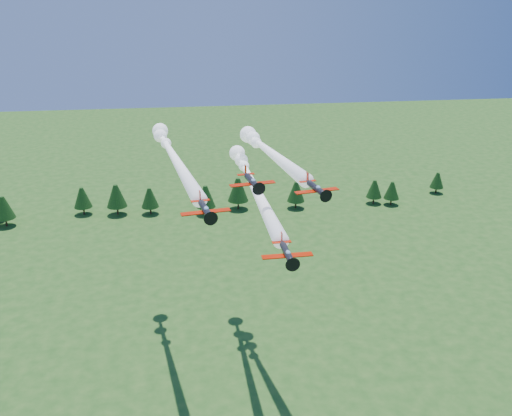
{
  "coord_description": "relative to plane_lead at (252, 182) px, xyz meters",
  "views": [
    {
      "loc": [
        -12.69,
        -85.25,
        75.86
      ],
      "look_at": [
        -1.06,
        0.0,
        42.3
      ],
      "focal_mm": 40.0,
      "sensor_mm": 36.0,
      "label": 1
    }
  ],
  "objects": [
    {
      "name": "plane_lead",
      "position": [
        0.0,
        0.0,
        0.0
      ],
      "size": [
        7.68,
        60.68,
        3.7
      ],
      "rotation": [
        0.0,
        0.0,
        0.03
      ],
      "color": "black",
      "rests_on": "ground"
    },
    {
      "name": "plane_slot",
      "position": [
        -2.08,
        -16.34,
        5.68
      ],
      "size": [
        8.08,
        8.82,
        2.82
      ],
      "rotation": [
        0.0,
        0.0,
        0.16
      ],
      "color": "black",
      "rests_on": "ground"
    },
    {
      "name": "plane_left",
      "position": [
        -15.66,
        6.37,
        4.54
      ],
      "size": [
        14.18,
        58.32,
        3.7
      ],
      "rotation": [
        0.0,
        0.0,
        0.16
      ],
      "color": "black",
      "rests_on": "ground"
    },
    {
      "name": "plane_right",
      "position": [
        3.52,
        2.69,
        5.84
      ],
      "size": [
        12.58,
        44.23,
        3.7
      ],
      "rotation": [
        0.0,
        0.0,
        0.18
      ],
      "color": "black",
      "rests_on": "ground"
    },
    {
      "name": "ground",
      "position": [
        -1.21,
        -23.0,
        -38.96
      ],
      "size": [
        600.0,
        600.0,
        0.0
      ],
      "primitive_type": "plane",
      "color": "#1F4E18",
      "rests_on": "ground"
    },
    {
      "name": "treeline",
      "position": [
        -13.13,
        83.55,
        -32.34
      ],
      "size": [
        169.4,
        17.88,
        11.68
      ],
      "color": "#382314",
      "rests_on": "ground"
    }
  ]
}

